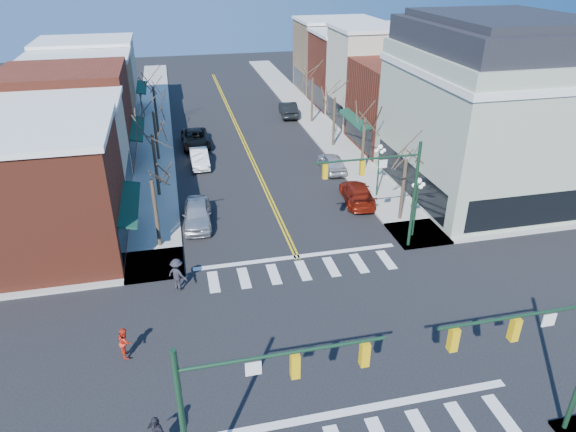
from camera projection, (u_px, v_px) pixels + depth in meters
ground at (334, 337)px, 25.69m from camera, size 160.00×160.00×0.00m
sidewalk_left at (155, 190)px, 41.22m from camera, size 3.50×70.00×0.15m
sidewalk_right at (361, 172)px, 44.69m from camera, size 3.50×70.00×0.15m
bldg_left_brick_a at (32, 197)px, 30.93m from camera, size 10.00×8.50×8.00m
bldg_left_stucco_a at (55, 156)px, 37.75m from camera, size 10.00×7.00×7.50m
bldg_left_brick_b at (70, 119)px, 44.44m from camera, size 10.00×9.00×8.50m
bldg_left_tan at (82, 99)px, 51.73m from camera, size 10.00×7.50×7.80m
bldg_left_stucco_b at (90, 80)px, 58.34m from camera, size 10.00×8.00×8.20m
bldg_right_brick_a at (409, 105)px, 49.19m from camera, size 10.00×8.50×8.00m
bldg_right_stucco at (380, 77)px, 55.43m from camera, size 10.00×7.00×10.00m
bldg_right_brick_b at (356, 70)px, 62.26m from camera, size 10.00×8.00×8.50m
bldg_right_tan at (336, 56)px, 69.06m from camera, size 10.00×8.00×9.00m
victorian_corner at (490, 109)px, 38.43m from camera, size 12.25×14.25×13.30m
traffic_mast_near_left at (241, 402)px, 16.02m from camera, size 6.60×0.28×7.20m
traffic_mast_near_right at (551, 347)px, 18.22m from camera, size 6.60×0.28×7.20m
traffic_mast_far_right at (388, 183)px, 31.02m from camera, size 6.60×0.28×7.20m
lamppost_corner at (417, 197)px, 33.30m from camera, size 0.36×0.36×4.33m
lamppost_midblock at (379, 162)px, 38.92m from camera, size 0.36×0.36×4.33m
tree_left_a at (156, 214)px, 32.44m from camera, size 0.24×0.24×4.76m
tree_left_b at (156, 166)px, 39.29m from camera, size 0.24×0.24×5.04m
tree_left_c at (156, 136)px, 46.32m from camera, size 0.24×0.24×4.55m
tree_left_d at (156, 110)px, 53.16m from camera, size 0.24×0.24×4.90m
tree_right_a at (403, 191)px, 35.80m from camera, size 0.24×0.24×4.62m
tree_right_b at (363, 148)px, 42.59m from camera, size 0.24×0.24×5.18m
tree_right_c at (334, 122)px, 49.59m from camera, size 0.24×0.24×4.83m
tree_right_d at (312, 101)px, 56.48m from camera, size 0.24×0.24×4.97m
car_left_near at (197, 214)px, 35.89m from camera, size 2.32×5.03×1.67m
car_left_mid at (200, 158)px, 45.78m from camera, size 1.56×4.39×1.44m
car_left_far at (196, 139)px, 50.33m from camera, size 2.70×5.64×1.55m
car_right_near at (357, 193)px, 39.14m from camera, size 2.76×5.37×1.49m
car_right_mid at (332, 162)px, 44.76m from camera, size 1.97×4.55×1.53m
car_right_far at (288, 109)px, 59.43m from camera, size 2.23×5.23×1.68m
pedestrian_red_b at (125, 342)px, 24.03m from camera, size 0.67×0.82×1.56m
pedestrian_dark_b at (177, 274)px, 28.73m from camera, size 1.41×1.33×1.92m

